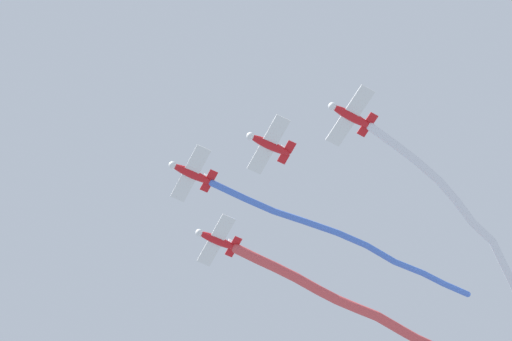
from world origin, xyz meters
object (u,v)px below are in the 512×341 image
object	(u,v)px
airplane_slot	(350,116)
airplane_lead	(191,173)
airplane_left_wing	(269,144)
airplane_right_wing	(216,240)

from	to	relation	value
airplane_slot	airplane_lead	bearing A→B (deg)	-51.38
airplane_left_wing	airplane_slot	size ratio (longest dim) A/B	1.00
airplane_lead	airplane_right_wing	distance (m)	7.56
airplane_lead	airplane_slot	size ratio (longest dim) A/B	1.00
airplane_left_wing	airplane_right_wing	distance (m)	11.24
airplane_right_wing	airplane_slot	size ratio (longest dim) A/B	1.00
airplane_lead	airplane_slot	distance (m)	15.12
airplane_left_wing	airplane_slot	world-z (taller)	airplane_left_wing
airplane_left_wing	airplane_right_wing	size ratio (longest dim) A/B	1.00
airplane_lead	airplane_left_wing	world-z (taller)	same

